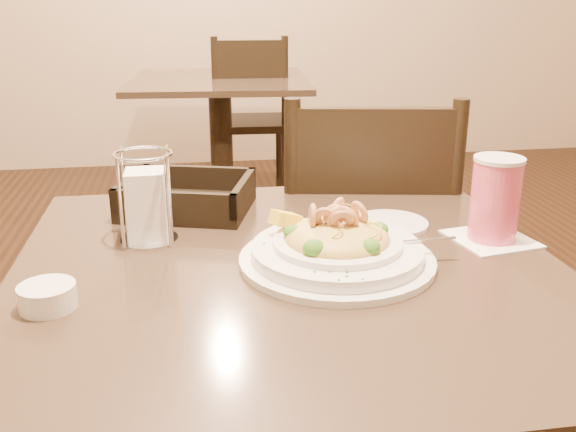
{
  "coord_description": "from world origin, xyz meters",
  "views": [
    {
      "loc": [
        -0.15,
        -0.95,
        1.15
      ],
      "look_at": [
        0.0,
        0.02,
        0.8
      ],
      "focal_mm": 40.0,
      "sensor_mm": 36.0,
      "label": 1
    }
  ],
  "objects": [
    {
      "name": "dining_chair_far",
      "position": [
        0.19,
        2.53,
        0.5
      ],
      "size": [
        0.44,
        0.44,
        0.93
      ],
      "rotation": [
        0.0,
        0.0,
        3.09
      ],
      "color": "black",
      "rests_on": "ground"
    },
    {
      "name": "background_table",
      "position": [
        0.02,
        2.41,
        0.49
      ],
      "size": [
        0.97,
        0.97,
        0.72
      ],
      "rotation": [
        0.0,
        0.0,
        -0.08
      ],
      "color": "black",
      "rests_on": "ground"
    },
    {
      "name": "dining_chair_near",
      "position": [
        0.27,
        0.5,
        0.5
      ],
      "size": [
        0.49,
        0.49,
        0.93
      ],
      "rotation": [
        0.0,
        0.0,
        2.96
      ],
      "color": "black",
      "rests_on": "ground"
    },
    {
      "name": "drink_glass",
      "position": [
        0.38,
        0.06,
        0.8
      ],
      "size": [
        0.16,
        0.16,
        0.15
      ],
      "rotation": [
        0.0,
        0.0,
        0.18
      ],
      "color": "white",
      "rests_on": "main_table"
    },
    {
      "name": "pasta_bowl",
      "position": [
        0.08,
        -0.0,
        0.75
      ],
      "size": [
        0.36,
        0.32,
        0.1
      ],
      "rotation": [
        0.0,
        0.0,
        -0.25
      ],
      "color": "white",
      "rests_on": "main_table"
    },
    {
      "name": "butter_ramekin",
      "position": [
        -0.36,
        -0.09,
        0.74
      ],
      "size": [
        0.09,
        0.09,
        0.04
      ],
      "primitive_type": "cylinder",
      "rotation": [
        0.0,
        0.0,
        0.12
      ],
      "color": "white",
      "rests_on": "main_table"
    },
    {
      "name": "main_table",
      "position": [
        0.0,
        0.0,
        0.49
      ],
      "size": [
        0.9,
        0.9,
        0.72
      ],
      "color": "black",
      "rests_on": "ground"
    },
    {
      "name": "napkin_caddy",
      "position": [
        -0.23,
        0.15,
        0.79
      ],
      "size": [
        0.1,
        0.1,
        0.17
      ],
      "rotation": [
        0.0,
        0.0,
        0.03
      ],
      "color": "silver",
      "rests_on": "main_table"
    },
    {
      "name": "bread_basket",
      "position": [
        -0.16,
        0.31,
        0.74
      ],
      "size": [
        0.29,
        0.26,
        0.07
      ],
      "rotation": [
        0.0,
        0.0,
        -0.29
      ],
      "color": "black",
      "rests_on": "main_table"
    },
    {
      "name": "side_plate",
      "position": [
        0.22,
        0.16,
        0.72
      ],
      "size": [
        0.15,
        0.15,
        0.01
      ],
      "primitive_type": "cylinder",
      "rotation": [
        0.0,
        0.0,
        -0.02
      ],
      "color": "white",
      "rests_on": "main_table"
    }
  ]
}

